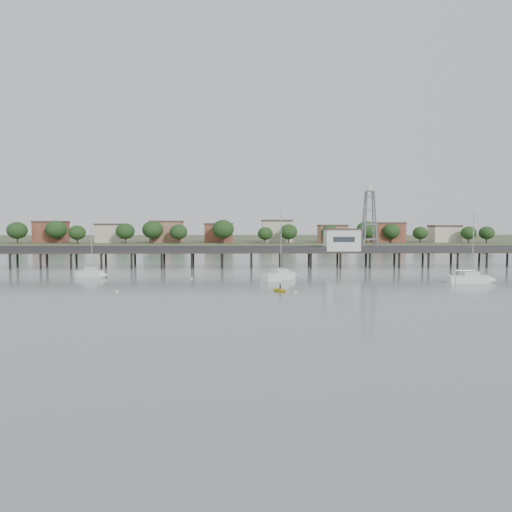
% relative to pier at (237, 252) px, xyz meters
% --- Properties ---
extents(ground_plane, '(500.00, 500.00, 0.00)m').
position_rel_pier_xyz_m(ground_plane, '(0.00, -60.00, -3.79)').
color(ground_plane, slate).
rests_on(ground_plane, ground).
extents(pier, '(150.00, 5.00, 5.50)m').
position_rel_pier_xyz_m(pier, '(0.00, 0.00, 0.00)').
color(pier, '#2D2823').
rests_on(pier, ground).
extents(pier_building, '(8.40, 5.40, 5.30)m').
position_rel_pier_xyz_m(pier_building, '(25.00, 0.00, 2.87)').
color(pier_building, silver).
rests_on(pier_building, ground).
extents(lattice_tower, '(3.20, 3.20, 15.50)m').
position_rel_pier_xyz_m(lattice_tower, '(31.50, 0.00, 7.31)').
color(lattice_tower, slate).
rests_on(lattice_tower, ground).
extents(sailboat_b, '(6.39, 3.25, 10.35)m').
position_rel_pier_xyz_m(sailboat_b, '(-27.61, -19.87, -3.14)').
color(sailboat_b, white).
rests_on(sailboat_b, ground).
extents(sailboat_d, '(8.15, 2.58, 13.37)m').
position_rel_pier_xyz_m(sailboat_d, '(43.08, -30.64, -3.15)').
color(sailboat_d, white).
rests_on(sailboat_d, ground).
extents(sailboat_c, '(7.90, 7.56, 13.96)m').
position_rel_pier_xyz_m(sailboat_c, '(9.28, -23.88, -3.16)').
color(sailboat_c, white).
rests_on(sailboat_c, ground).
extents(white_tender, '(3.89, 2.38, 1.41)m').
position_rel_pier_xyz_m(white_tender, '(-28.52, -17.24, -3.36)').
color(white_tender, white).
rests_on(white_tender, ground).
extents(yellow_dinghy, '(2.18, 1.53, 2.99)m').
position_rel_pier_xyz_m(yellow_dinghy, '(7.21, -40.99, -3.79)').
color(yellow_dinghy, yellow).
rests_on(yellow_dinghy, ground).
extents(dinghy_occupant, '(0.49, 1.01, 0.23)m').
position_rel_pier_xyz_m(dinghy_occupant, '(7.21, -40.99, -3.79)').
color(dinghy_occupant, black).
rests_on(dinghy_occupant, ground).
extents(mooring_buoys, '(80.82, 19.88, 0.39)m').
position_rel_pier_xyz_m(mooring_buoys, '(-4.65, -34.48, -3.71)').
color(mooring_buoys, '#EEEDB9').
rests_on(mooring_buoys, ground).
extents(far_shore, '(500.00, 170.00, 10.40)m').
position_rel_pier_xyz_m(far_shore, '(0.36, 179.58, -2.85)').
color(far_shore, '#475133').
rests_on(far_shore, ground).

